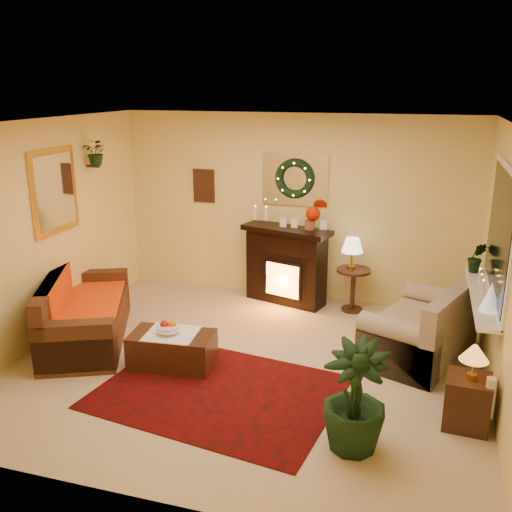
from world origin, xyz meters
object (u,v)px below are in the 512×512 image
(side_table_round, at_px, (353,288))
(coffee_table, at_px, (172,348))
(end_table_square, at_px, (467,398))
(loveseat, at_px, (421,320))
(sofa, at_px, (86,306))
(fireplace, at_px, (286,264))

(side_table_round, xyz_separation_m, coffee_table, (-1.68, -2.16, -0.12))
(side_table_round, height_order, end_table_square, side_table_round)
(end_table_square, bearing_deg, loveseat, 108.31)
(sofa, height_order, coffee_table, sofa)
(loveseat, relative_size, end_table_square, 3.10)
(side_table_round, height_order, coffee_table, side_table_round)
(fireplace, distance_m, side_table_round, 0.98)
(sofa, distance_m, end_table_square, 4.33)
(loveseat, bearing_deg, side_table_round, 149.86)
(fireplace, height_order, end_table_square, fireplace)
(fireplace, xyz_separation_m, side_table_round, (0.95, -0.07, -0.22))
(loveseat, height_order, end_table_square, loveseat)
(side_table_round, bearing_deg, end_table_square, -61.23)
(fireplace, distance_m, coffee_table, 2.37)
(fireplace, xyz_separation_m, end_table_square, (2.29, -2.51, -0.28))
(fireplace, bearing_deg, sofa, -120.40)
(sofa, height_order, end_table_square, sofa)
(fireplace, bearing_deg, end_table_square, -31.61)
(end_table_square, xyz_separation_m, coffee_table, (-3.02, 0.28, -0.06))
(loveseat, bearing_deg, sofa, -148.66)
(loveseat, height_order, side_table_round, loveseat)
(sofa, distance_m, fireplace, 2.76)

